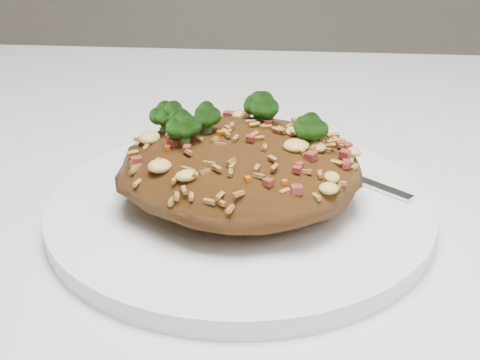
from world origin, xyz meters
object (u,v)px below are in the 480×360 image
object	(u,v)px
plate	(240,208)
fried_rice	(239,158)
fork	(327,167)
dining_table	(121,294)

from	to	relation	value
plate	fried_rice	size ratio (longest dim) A/B	1.61
plate	fork	size ratio (longest dim) A/B	1.98
fried_rice	fork	bearing A→B (deg)	39.63
plate	fork	world-z (taller)	fork
dining_table	plate	size ratio (longest dim) A/B	4.50
dining_table	fried_rice	world-z (taller)	fried_rice
fried_rice	fork	size ratio (longest dim) A/B	1.23
dining_table	plate	bearing A→B (deg)	-13.35
plate	fried_rice	distance (m)	0.04
plate	fork	distance (m)	0.08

